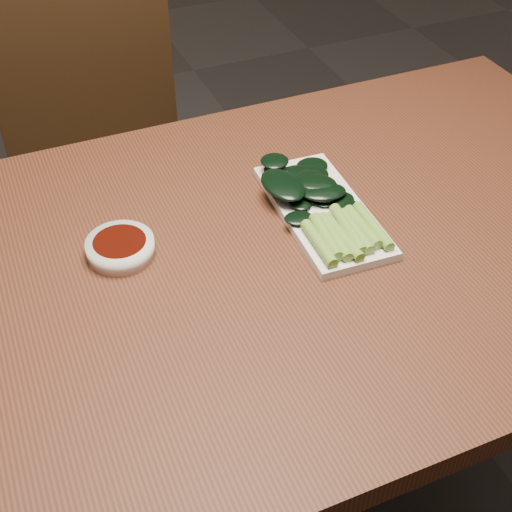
# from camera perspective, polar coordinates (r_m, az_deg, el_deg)

# --- Properties ---
(table) EXTENTS (1.40, 0.80, 0.75)m
(table) POSITION_cam_1_polar(r_m,az_deg,el_deg) (1.09, 0.09, -2.56)
(table) COLOR #442113
(table) RESTS_ON ground
(chair_far) EXTENTS (0.41, 0.41, 0.89)m
(chair_far) POSITION_cam_1_polar(r_m,az_deg,el_deg) (1.69, -11.66, 6.35)
(chair_far) COLOR black
(chair_far) RESTS_ON ground
(sauce_bowl) EXTENTS (0.10, 0.10, 0.03)m
(sauce_bowl) POSITION_cam_1_polar(r_m,az_deg,el_deg) (1.05, -10.79, 0.68)
(sauce_bowl) COLOR silver
(sauce_bowl) RESTS_ON table
(serving_plate) EXTENTS (0.14, 0.28, 0.01)m
(serving_plate) POSITION_cam_1_polar(r_m,az_deg,el_deg) (1.12, 5.33, 3.60)
(serving_plate) COLOR silver
(serving_plate) RESTS_ON table
(gai_lan) EXTENTS (0.14, 0.28, 0.03)m
(gai_lan) POSITION_cam_1_polar(r_m,az_deg,el_deg) (1.11, 4.93, 4.59)
(gai_lan) COLOR olive
(gai_lan) RESTS_ON serving_plate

